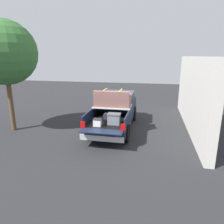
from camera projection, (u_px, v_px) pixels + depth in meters
name	position (u px, v px, depth m)	size (l,w,h in m)	color
ground_plane	(114.00, 128.00, 11.51)	(40.00, 40.00, 0.00)	#262628
pickup_truck	(115.00, 110.00, 11.60)	(6.05, 2.06, 2.23)	#162138
building_facade	(193.00, 93.00, 11.25)	(9.26, 0.36, 3.86)	silver
tree_background	(4.00, 53.00, 10.22)	(3.19, 3.19, 5.65)	brown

